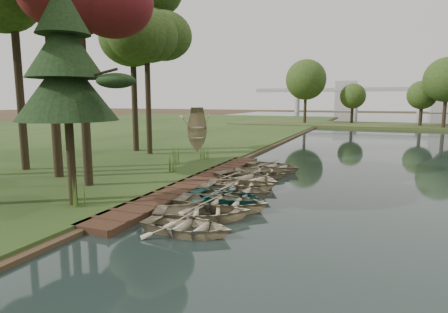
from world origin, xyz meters
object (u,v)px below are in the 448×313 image
at_px(rowboat_0, 187,224).
at_px(rowboat_1, 202,210).
at_px(stored_rowboat, 197,149).
at_px(pine_tree, 65,66).
at_px(rowboat_2, 221,200).
at_px(boardwalk, 197,183).

relative_size(rowboat_0, rowboat_1, 0.88).
bearing_deg(stored_rowboat, rowboat_0, -117.40).
height_order(rowboat_1, pine_tree, pine_tree).
distance_m(rowboat_1, rowboat_2, 1.43).
distance_m(stored_rowboat, pine_tree, 15.56).
bearing_deg(rowboat_0, boardwalk, 23.74).
height_order(rowboat_0, stored_rowboat, stored_rowboat).
relative_size(rowboat_0, rowboat_2, 0.83).
distance_m(rowboat_0, rowboat_1, 1.51).
bearing_deg(rowboat_0, stored_rowboat, 25.47).
bearing_deg(pine_tree, rowboat_1, 9.54).
relative_size(boardwalk, stored_rowboat, 4.49).
bearing_deg(boardwalk, stored_rowboat, 116.36).
distance_m(rowboat_2, stored_rowboat, 14.26).
xyz_separation_m(rowboat_1, pine_tree, (-5.25, -0.88, 5.25)).
distance_m(boardwalk, rowboat_1, 5.83).
relative_size(stored_rowboat, pine_tree, 0.42).
xyz_separation_m(boardwalk, rowboat_1, (2.72, -5.14, 0.27)).
relative_size(rowboat_1, rowboat_2, 0.93).
relative_size(boardwalk, pine_tree, 1.90).
relative_size(rowboat_2, stored_rowboat, 1.08).
height_order(rowboat_0, rowboat_2, rowboat_2).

